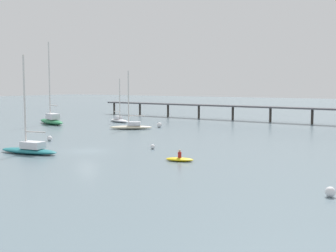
{
  "coord_description": "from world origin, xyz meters",
  "views": [
    {
      "loc": [
        34.64,
        -36.87,
        7.64
      ],
      "look_at": [
        0.0,
        17.13,
        1.5
      ],
      "focal_mm": 47.21,
      "sensor_mm": 36.0,
      "label": 1
    }
  ],
  "objects_px": {
    "sailboat_green": "(52,119)",
    "sailboat_cream": "(131,126)",
    "mooring_buoy_far": "(330,192)",
    "sailboat_teal": "(29,148)",
    "mooring_buoy_outer": "(50,138)",
    "mooring_buoy_near": "(159,125)",
    "mooring_buoy_inner": "(153,147)",
    "dinghy_yellow": "(180,159)",
    "sailboat_white": "(119,119)"
  },
  "relations": [
    {
      "from": "mooring_buoy_inner",
      "to": "mooring_buoy_far",
      "type": "xyz_separation_m",
      "value": [
        22.7,
        -11.69,
        0.08
      ]
    },
    {
      "from": "dinghy_yellow",
      "to": "mooring_buoy_outer",
      "type": "distance_m",
      "value": 23.04
    },
    {
      "from": "sailboat_white",
      "to": "mooring_buoy_near",
      "type": "relative_size",
      "value": 9.72
    },
    {
      "from": "sailboat_white",
      "to": "sailboat_teal",
      "type": "relative_size",
      "value": 0.8
    },
    {
      "from": "sailboat_teal",
      "to": "dinghy_yellow",
      "type": "relative_size",
      "value": 3.52
    },
    {
      "from": "sailboat_cream",
      "to": "sailboat_green",
      "type": "bearing_deg",
      "value": -177.48
    },
    {
      "from": "mooring_buoy_far",
      "to": "sailboat_white",
      "type": "bearing_deg",
      "value": 142.23
    },
    {
      "from": "dinghy_yellow",
      "to": "mooring_buoy_far",
      "type": "bearing_deg",
      "value": -22.1
    },
    {
      "from": "sailboat_white",
      "to": "mooring_buoy_near",
      "type": "height_order",
      "value": "sailboat_white"
    },
    {
      "from": "sailboat_green",
      "to": "mooring_buoy_inner",
      "type": "bearing_deg",
      "value": -24.92
    },
    {
      "from": "mooring_buoy_near",
      "to": "mooring_buoy_outer",
      "type": "xyz_separation_m",
      "value": [
        -2.21,
        -23.19,
        -0.1
      ]
    },
    {
      "from": "sailboat_cream",
      "to": "dinghy_yellow",
      "type": "height_order",
      "value": "sailboat_cream"
    },
    {
      "from": "sailboat_cream",
      "to": "sailboat_green",
      "type": "relative_size",
      "value": 0.63
    },
    {
      "from": "mooring_buoy_inner",
      "to": "mooring_buoy_far",
      "type": "bearing_deg",
      "value": -27.25
    },
    {
      "from": "mooring_buoy_inner",
      "to": "mooring_buoy_outer",
      "type": "height_order",
      "value": "mooring_buoy_outer"
    },
    {
      "from": "sailboat_white",
      "to": "sailboat_teal",
      "type": "xyz_separation_m",
      "value": [
        17.06,
        -36.58,
        0.08
      ]
    },
    {
      "from": "mooring_buoy_near",
      "to": "mooring_buoy_outer",
      "type": "height_order",
      "value": "mooring_buoy_near"
    },
    {
      "from": "sailboat_green",
      "to": "sailboat_teal",
      "type": "relative_size",
      "value": 1.44
    },
    {
      "from": "sailboat_cream",
      "to": "dinghy_yellow",
      "type": "bearing_deg",
      "value": -43.94
    },
    {
      "from": "mooring_buoy_inner",
      "to": "mooring_buoy_outer",
      "type": "relative_size",
      "value": 0.79
    },
    {
      "from": "mooring_buoy_inner",
      "to": "mooring_buoy_near",
      "type": "xyz_separation_m",
      "value": [
        -13.62,
        21.76,
        0.17
      ]
    },
    {
      "from": "sailboat_teal",
      "to": "mooring_buoy_far",
      "type": "height_order",
      "value": "sailboat_teal"
    },
    {
      "from": "sailboat_white",
      "to": "mooring_buoy_outer",
      "type": "height_order",
      "value": "sailboat_white"
    },
    {
      "from": "mooring_buoy_far",
      "to": "mooring_buoy_outer",
      "type": "bearing_deg",
      "value": 165.08
    },
    {
      "from": "mooring_buoy_near",
      "to": "sailboat_green",
      "type": "bearing_deg",
      "value": -164.44
    },
    {
      "from": "sailboat_cream",
      "to": "mooring_buoy_outer",
      "type": "height_order",
      "value": "sailboat_cream"
    },
    {
      "from": "sailboat_green",
      "to": "mooring_buoy_outer",
      "type": "bearing_deg",
      "value": -43.17
    },
    {
      "from": "mooring_buoy_inner",
      "to": "sailboat_cream",
      "type": "bearing_deg",
      "value": 133.62
    },
    {
      "from": "sailboat_green",
      "to": "sailboat_teal",
      "type": "distance_m",
      "value": 36.16
    },
    {
      "from": "sailboat_green",
      "to": "mooring_buoy_outer",
      "type": "distance_m",
      "value": 25.45
    },
    {
      "from": "sailboat_white",
      "to": "sailboat_teal",
      "type": "height_order",
      "value": "sailboat_teal"
    },
    {
      "from": "mooring_buoy_near",
      "to": "mooring_buoy_inner",
      "type": "bearing_deg",
      "value": -57.96
    },
    {
      "from": "mooring_buoy_far",
      "to": "mooring_buoy_outer",
      "type": "distance_m",
      "value": 39.88
    },
    {
      "from": "sailboat_teal",
      "to": "mooring_buoy_inner",
      "type": "distance_m",
      "value": 13.86
    },
    {
      "from": "sailboat_cream",
      "to": "mooring_buoy_near",
      "type": "distance_m",
      "value": 5.52
    },
    {
      "from": "sailboat_green",
      "to": "mooring_buoy_far",
      "type": "height_order",
      "value": "sailboat_green"
    },
    {
      "from": "mooring_buoy_inner",
      "to": "sailboat_teal",
      "type": "bearing_deg",
      "value": -132.77
    },
    {
      "from": "sailboat_teal",
      "to": "mooring_buoy_inner",
      "type": "xyz_separation_m",
      "value": [
        9.41,
        10.17,
        -0.37
      ]
    },
    {
      "from": "mooring_buoy_inner",
      "to": "mooring_buoy_outer",
      "type": "xyz_separation_m",
      "value": [
        -15.83,
        -1.42,
        0.07
      ]
    },
    {
      "from": "sailboat_green",
      "to": "sailboat_cream",
      "type": "bearing_deg",
      "value": 2.52
    },
    {
      "from": "sailboat_teal",
      "to": "sailboat_green",
      "type": "bearing_deg",
      "value": 133.69
    },
    {
      "from": "sailboat_cream",
      "to": "mooring_buoy_far",
      "type": "distance_m",
      "value": 48.06
    },
    {
      "from": "mooring_buoy_far",
      "to": "dinghy_yellow",
      "type": "bearing_deg",
      "value": 157.9
    },
    {
      "from": "sailboat_cream",
      "to": "sailboat_white",
      "type": "distance_m",
      "value": 14.22
    },
    {
      "from": "sailboat_teal",
      "to": "mooring_buoy_near",
      "type": "bearing_deg",
      "value": 97.52
    },
    {
      "from": "sailboat_teal",
      "to": "mooring_buoy_outer",
      "type": "relative_size",
      "value": 15.48
    },
    {
      "from": "mooring_buoy_far",
      "to": "mooring_buoy_outer",
      "type": "height_order",
      "value": "mooring_buoy_far"
    },
    {
      "from": "mooring_buoy_outer",
      "to": "dinghy_yellow",
      "type": "bearing_deg",
      "value": -9.61
    },
    {
      "from": "sailboat_cream",
      "to": "mooring_buoy_near",
      "type": "xyz_separation_m",
      "value": [
        2.38,
        4.97,
        -0.17
      ]
    },
    {
      "from": "mooring_buoy_inner",
      "to": "sailboat_green",
      "type": "bearing_deg",
      "value": 155.08
    }
  ]
}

